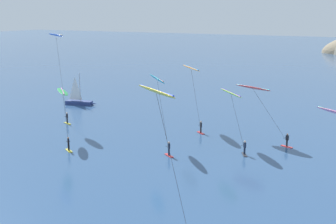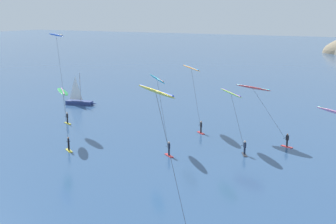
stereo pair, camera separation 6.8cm
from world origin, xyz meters
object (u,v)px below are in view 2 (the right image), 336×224
at_px(sailboat_near, 81,101).
at_px(kitesurfer_orange, 192,72).
at_px(kitesurfer_red, 255,91).
at_px(kitesurfer_cyan, 158,84).
at_px(kitesurfer_blue, 57,43).
at_px(kitesurfer_green, 63,96).
at_px(kitesurfer_lime, 232,97).
at_px(kitesurfer_yellow, 159,106).

distance_m(sailboat_near, kitesurfer_orange, 24.79).
relative_size(kitesurfer_red, kitesurfer_cyan, 1.04).
bearing_deg(kitesurfer_cyan, kitesurfer_blue, 170.52).
relative_size(kitesurfer_green, kitesurfer_blue, 0.52).
height_order(kitesurfer_red, kitesurfer_lime, kitesurfer_red).
height_order(kitesurfer_yellow, kitesurfer_lime, kitesurfer_yellow).
relative_size(kitesurfer_cyan, kitesurfer_yellow, 0.79).
relative_size(sailboat_near, kitesurfer_blue, 0.45).
xyz_separation_m(kitesurfer_green, kitesurfer_orange, (11.04, 14.22, 2.14)).
bearing_deg(kitesurfer_red, kitesurfer_yellow, -86.10).
xyz_separation_m(kitesurfer_red, kitesurfer_lime, (-1.47, -4.42, -0.12)).
relative_size(kitesurfer_yellow, kitesurfer_lime, 1.60).
distance_m(kitesurfer_green, kitesurfer_blue, 12.30).
xyz_separation_m(kitesurfer_orange, kitesurfer_lime, (8.25, -5.81, -1.82)).
distance_m(kitesurfer_green, kitesurfer_orange, 18.13).
bearing_deg(kitesurfer_orange, kitesurfer_lime, -35.17).
relative_size(kitesurfer_green, kitesurfer_yellow, 0.62).
relative_size(kitesurfer_green, kitesurfer_cyan, 0.78).
bearing_deg(sailboat_near, kitesurfer_lime, -15.95).
bearing_deg(sailboat_near, kitesurfer_yellow, -42.50).
bearing_deg(kitesurfer_blue, kitesurfer_lime, 1.93).
bearing_deg(kitesurfer_blue, kitesurfer_orange, 19.74).
distance_m(kitesurfer_orange, kitesurfer_blue, 20.27).
relative_size(sailboat_near, kitesurfer_yellow, 0.54).
distance_m(kitesurfer_red, kitesurfer_yellow, 27.78).
relative_size(kitesurfer_blue, kitesurfer_cyan, 1.51).
xyz_separation_m(kitesurfer_green, kitesurfer_cyan, (11.31, 4.32, 1.86)).
bearing_deg(kitesurfer_green, kitesurfer_blue, 135.78).
height_order(kitesurfer_orange, kitesurfer_yellow, kitesurfer_yellow).
bearing_deg(kitesurfer_cyan, kitesurfer_orange, 91.58).
bearing_deg(kitesurfer_cyan, kitesurfer_green, -159.08).
height_order(kitesurfer_blue, kitesurfer_lime, kitesurfer_blue).
relative_size(sailboat_near, kitesurfer_green, 0.88).
xyz_separation_m(sailboat_near, kitesurfer_blue, (4.75, -9.98, 11.07)).
relative_size(kitesurfer_orange, kitesurfer_red, 0.97).
relative_size(sailboat_near, kitesurfer_cyan, 0.69).
xyz_separation_m(kitesurfer_cyan, kitesurfer_yellow, (11.31, -18.99, 2.12)).
height_order(kitesurfer_green, kitesurfer_orange, kitesurfer_orange).
bearing_deg(kitesurfer_green, kitesurfer_orange, 52.18).
xyz_separation_m(sailboat_near, kitesurfer_cyan, (23.76, -13.16, 6.95)).
distance_m(kitesurfer_orange, kitesurfer_lime, 10.25).
distance_m(kitesurfer_red, kitesurfer_blue, 29.47).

